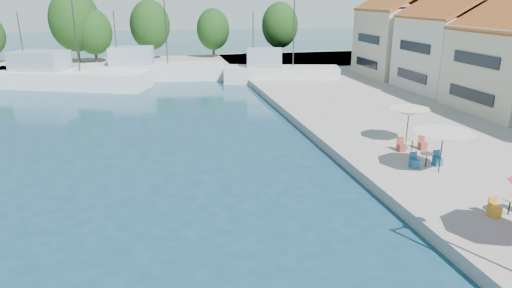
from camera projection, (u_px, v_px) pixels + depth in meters
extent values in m
cube|color=#ACA79C|center=(124.00, 67.00, 61.54)|extent=(90.00, 16.00, 0.60)
cube|color=gray|center=(61.00, 1.00, 140.67)|extent=(180.00, 40.00, 16.00)
cube|color=gray|center=(265.00, 5.00, 174.70)|extent=(140.00, 40.00, 12.00)
cube|color=silver|center=(451.00, 53.00, 43.99)|extent=(8.00, 8.50, 7.00)
cube|color=beige|center=(403.00, 42.00, 52.25)|extent=(8.60, 8.50, 7.50)
cube|color=white|center=(66.00, 81.00, 48.96)|extent=(18.45, 11.03, 2.20)
cube|color=#8FA5B1|center=(40.00, 61.00, 48.70)|extent=(6.35, 5.35, 2.00)
cylinder|color=#2D2D2D|center=(75.00, 32.00, 47.11)|extent=(0.12, 0.12, 8.00)
cylinder|color=#2D2D2D|center=(21.00, 41.00, 48.35)|extent=(0.10, 0.10, 6.00)
cube|color=silver|center=(154.00, 73.00, 53.69)|extent=(16.57, 5.82, 2.20)
cube|color=#8FA5B1|center=(132.00, 56.00, 52.75)|extent=(5.17, 3.72, 2.00)
cylinder|color=#2D2D2D|center=(166.00, 29.00, 52.30)|extent=(0.12, 0.12, 8.00)
cylinder|color=#2D2D2D|center=(116.00, 38.00, 51.94)|extent=(0.10, 0.10, 6.00)
cube|color=silver|center=(281.00, 76.00, 51.69)|extent=(13.23, 6.47, 2.20)
cube|color=#8FA5B1|center=(265.00, 58.00, 51.09)|extent=(4.37, 3.45, 2.00)
cylinder|color=#2D2D2D|center=(294.00, 30.00, 50.07)|extent=(0.12, 0.12, 8.00)
cylinder|color=#2D2D2D|center=(253.00, 39.00, 50.51)|extent=(0.10, 0.10, 6.00)
cylinder|color=#3F2B19|center=(78.00, 47.00, 62.25)|extent=(0.36, 0.36, 4.35)
ellipsoid|color=#133A12|center=(74.00, 20.00, 61.17)|extent=(6.61, 6.61, 8.26)
cylinder|color=#3F2B19|center=(96.00, 51.00, 62.25)|extent=(0.36, 0.36, 3.19)
ellipsoid|color=#133A12|center=(94.00, 32.00, 61.46)|extent=(4.85, 4.85, 6.06)
cylinder|color=#3F2B19|center=(151.00, 46.00, 66.05)|extent=(0.36, 0.36, 3.71)
ellipsoid|color=#133A12|center=(150.00, 25.00, 65.13)|extent=(5.63, 5.63, 7.04)
cylinder|color=#3F2B19|center=(214.00, 47.00, 67.98)|extent=(0.36, 0.36, 3.16)
ellipsoid|color=#133A12|center=(213.00, 29.00, 67.20)|extent=(4.81, 4.81, 6.01)
cylinder|color=#3F2B19|center=(280.00, 45.00, 68.93)|extent=(0.36, 0.36, 3.55)
ellipsoid|color=#133A12|center=(280.00, 25.00, 68.06)|extent=(5.40, 5.40, 6.74)
cylinder|color=black|center=(441.00, 152.00, 23.52)|extent=(0.06, 0.06, 2.20)
cone|color=silver|center=(443.00, 137.00, 23.26)|extent=(3.11, 3.11, 0.50)
cylinder|color=black|center=(408.00, 125.00, 28.40)|extent=(0.06, 0.06, 2.20)
cone|color=beige|center=(409.00, 112.00, 28.13)|extent=(2.59, 2.59, 0.50)
cylinder|color=black|center=(509.00, 207.00, 19.12)|extent=(0.06, 0.06, 0.74)
cylinder|color=#C1B28D|center=(511.00, 199.00, 19.00)|extent=(0.70, 0.70, 0.04)
cube|color=gold|center=(494.00, 211.00, 19.01)|extent=(0.42, 0.42, 0.46)
cylinder|color=black|center=(426.00, 160.00, 24.52)|extent=(0.06, 0.06, 0.74)
cylinder|color=#C1B28D|center=(427.00, 154.00, 24.41)|extent=(0.70, 0.70, 0.04)
cube|color=#235B8C|center=(437.00, 162.00, 24.72)|extent=(0.42, 0.42, 0.46)
cube|color=#235B8C|center=(414.00, 164.00, 24.42)|extent=(0.42, 0.42, 0.46)
cylinder|color=black|center=(412.00, 145.00, 27.11)|extent=(0.06, 0.06, 0.74)
cylinder|color=#C1B28D|center=(413.00, 139.00, 26.99)|extent=(0.70, 0.70, 0.04)
cube|color=brown|center=(422.00, 146.00, 27.30)|extent=(0.42, 0.42, 0.46)
cube|color=brown|center=(401.00, 148.00, 27.00)|extent=(0.42, 0.42, 0.46)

